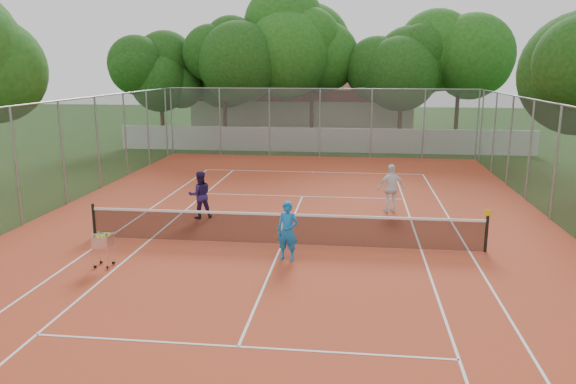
# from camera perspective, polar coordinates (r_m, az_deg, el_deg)

# --- Properties ---
(ground) EXTENTS (120.00, 120.00, 0.00)m
(ground) POSITION_cam_1_polar(r_m,az_deg,el_deg) (17.02, -0.61, -5.38)
(ground) COLOR #173A0F
(ground) RESTS_ON ground
(court_pad) EXTENTS (18.00, 34.00, 0.02)m
(court_pad) POSITION_cam_1_polar(r_m,az_deg,el_deg) (17.01, -0.61, -5.35)
(court_pad) COLOR #B24022
(court_pad) RESTS_ON ground
(court_lines) EXTENTS (10.98, 23.78, 0.01)m
(court_lines) POSITION_cam_1_polar(r_m,az_deg,el_deg) (17.01, -0.61, -5.30)
(court_lines) COLOR white
(court_lines) RESTS_ON court_pad
(tennis_net) EXTENTS (11.88, 0.10, 0.98)m
(tennis_net) POSITION_cam_1_polar(r_m,az_deg,el_deg) (16.86, -0.62, -3.73)
(tennis_net) COLOR black
(tennis_net) RESTS_ON court_pad
(perimeter_fence) EXTENTS (18.00, 34.00, 4.00)m
(perimeter_fence) POSITION_cam_1_polar(r_m,az_deg,el_deg) (16.51, -0.63, 1.24)
(perimeter_fence) COLOR slate
(perimeter_fence) RESTS_ON ground
(boundary_wall) EXTENTS (26.00, 0.30, 1.50)m
(boundary_wall) POSITION_cam_1_polar(r_m,az_deg,el_deg) (35.39, 3.43, 5.30)
(boundary_wall) COLOR white
(boundary_wall) RESTS_ON ground
(clubhouse) EXTENTS (16.40, 9.00, 4.40)m
(clubhouse) POSITION_cam_1_polar(r_m,az_deg,el_deg) (45.33, 1.70, 8.78)
(clubhouse) COLOR beige
(clubhouse) RESTS_ON ground
(tropical_trees) EXTENTS (29.00, 19.00, 10.00)m
(tropical_trees) POSITION_cam_1_polar(r_m,az_deg,el_deg) (38.10, 3.81, 12.23)
(tropical_trees) COLOR #11370D
(tropical_trees) RESTS_ON ground
(player_near) EXTENTS (0.67, 0.51, 1.66)m
(player_near) POSITION_cam_1_polar(r_m,az_deg,el_deg) (15.45, -0.04, -3.97)
(player_near) COLOR blue
(player_near) RESTS_ON court_pad
(player_far_left) EXTENTS (1.01, 0.92, 1.68)m
(player_far_left) POSITION_cam_1_polar(r_m,az_deg,el_deg) (19.94, -8.93, -0.28)
(player_far_left) COLOR #281B52
(player_far_left) RESTS_ON court_pad
(player_far_right) EXTENTS (1.11, 0.68, 1.77)m
(player_far_right) POSITION_cam_1_polar(r_m,az_deg,el_deg) (20.87, 10.46, 0.38)
(player_far_right) COLOR white
(player_far_right) RESTS_ON court_pad
(ball_hopper) EXTENTS (0.60, 0.60, 0.97)m
(ball_hopper) POSITION_cam_1_polar(r_m,az_deg,el_deg) (15.79, -18.26, -5.55)
(ball_hopper) COLOR silver
(ball_hopper) RESTS_ON court_pad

